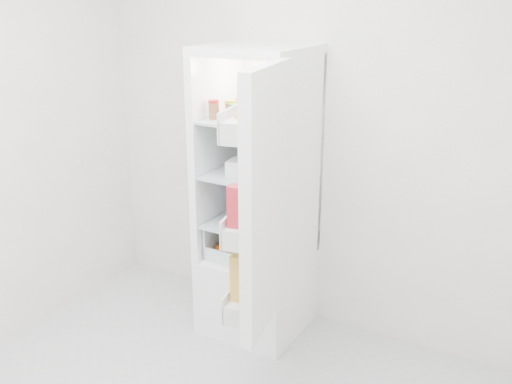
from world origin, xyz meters
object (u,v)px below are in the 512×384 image
Objects in this scene: refrigerator at (261,229)px; mushroom_bowl at (252,206)px; red_cabbage at (264,203)px; fridge_door at (261,206)px.

refrigerator is 0.16m from mushroom_bowl.
mushroom_bowl is (-0.09, 0.05, 0.12)m from refrigerator.
refrigerator is 9.80× the size of red_cabbage.
red_cabbage is 0.13m from mushroom_bowl.
fridge_door is at bearing -61.82° from red_cabbage.
refrigerator reaches higher than fridge_door.
mushroom_bowl is at bearing 158.34° from red_cabbage.
fridge_door is at bearing -60.33° from refrigerator.
fridge_door is at bearing -56.42° from mushroom_bowl.
red_cabbage is 0.14× the size of fridge_door.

